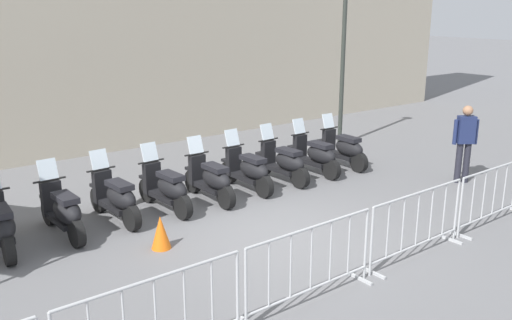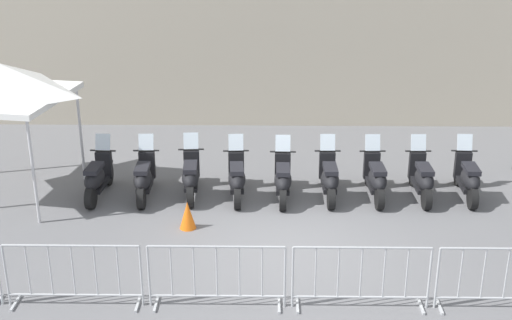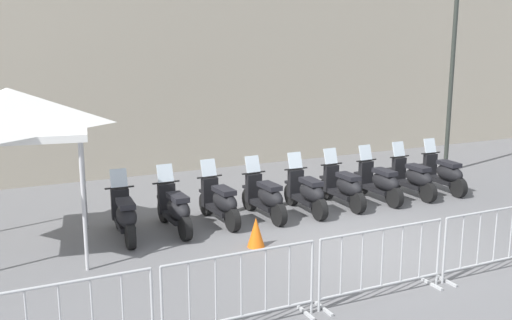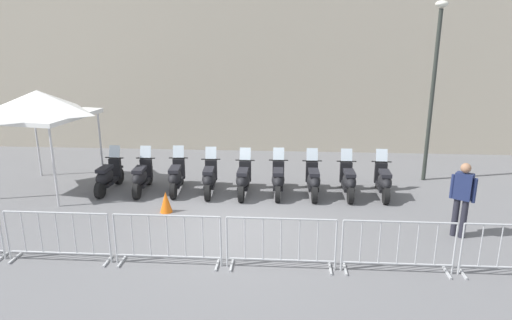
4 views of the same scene
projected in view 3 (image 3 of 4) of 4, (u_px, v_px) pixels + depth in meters
name	position (u px, v px, depth m)	size (l,w,h in m)	color
ground_plane	(369.00, 246.00, 10.64)	(120.00, 120.00, 0.00)	slate
motorcycle_0	(125.00, 216.00, 10.92)	(0.57, 1.73, 1.24)	black
motorcycle_1	(175.00, 209.00, 11.35)	(0.67, 1.72, 1.24)	black
motorcycle_2	(220.00, 202.00, 11.84)	(0.71, 1.71, 1.24)	black
motorcycle_3	(265.00, 198.00, 12.18)	(0.70, 1.71, 1.24)	black
motorcycle_4	(307.00, 193.00, 12.54)	(0.62, 1.72, 1.24)	black
motorcycle_5	(344.00, 187.00, 13.01)	(0.65, 1.72, 1.24)	black
motorcycle_6	(379.00, 183.00, 13.42)	(0.67, 1.72, 1.24)	black
motorcycle_7	(413.00, 178.00, 13.84)	(0.65, 1.72, 1.24)	black
motorcycle_8	(444.00, 174.00, 14.27)	(0.59, 1.72, 1.24)	black
barrier_segment_1	(241.00, 292.00, 7.53)	(2.12, 0.75, 1.07)	#B2B5B7
barrier_segment_2	(382.00, 264.00, 8.46)	(2.12, 0.75, 1.07)	#B2B5B7
barrier_segment_3	(495.00, 241.00, 9.39)	(2.12, 0.75, 1.07)	#B2B5B7
street_lamp	(453.00, 55.00, 15.79)	(0.36, 0.36, 5.32)	#2D332D
canopy_tent	(9.00, 111.00, 9.79)	(2.48, 2.48, 2.91)	silver
traffic_cone	(256.00, 232.00, 10.57)	(0.32, 0.32, 0.55)	orange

